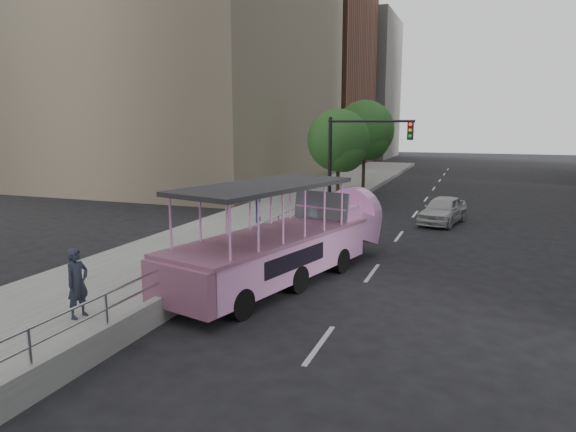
% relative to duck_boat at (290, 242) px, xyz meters
% --- Properties ---
extents(ground, '(160.00, 160.00, 0.00)m').
position_rel_duck_boat_xyz_m(ground, '(1.37, -2.54, -1.17)').
color(ground, black).
extents(sidewalk, '(5.50, 80.00, 0.30)m').
position_rel_duck_boat_xyz_m(sidewalk, '(-4.38, 7.46, -1.02)').
color(sidewalk, '#A4A49F').
rests_on(sidewalk, ground).
extents(kerb_wall, '(0.24, 30.00, 0.36)m').
position_rel_duck_boat_xyz_m(kerb_wall, '(-1.75, -0.54, -0.69)').
color(kerb_wall, '#A6A7A1').
rests_on(kerb_wall, sidewalk).
extents(guardrail, '(0.07, 22.00, 0.71)m').
position_rel_duck_boat_xyz_m(guardrail, '(-1.75, -0.54, -0.03)').
color(guardrail, silver).
rests_on(guardrail, kerb_wall).
extents(duck_boat, '(4.57, 9.75, 3.15)m').
position_rel_duck_boat_xyz_m(duck_boat, '(0.00, 0.00, 0.00)').
color(duck_boat, black).
rests_on(duck_boat, ground).
extents(car, '(2.44, 4.25, 1.36)m').
position_rel_duck_boat_xyz_m(car, '(3.95, 11.24, -0.49)').
color(car, silver).
rests_on(car, ground).
extents(pedestrian_near, '(0.46, 0.65, 1.69)m').
position_rel_duck_boat_xyz_m(pedestrian_near, '(-3.30, -5.66, -0.02)').
color(pedestrian_near, '#272C3A').
rests_on(pedestrian_near, sidewalk).
extents(parking_sign, '(0.12, 0.55, 2.47)m').
position_rel_duck_boat_xyz_m(parking_sign, '(-1.29, 0.46, 0.41)').
color(parking_sign, black).
rests_on(parking_sign, ground).
extents(traffic_signal, '(4.20, 0.32, 5.20)m').
position_rel_duck_boat_xyz_m(traffic_signal, '(-0.33, 9.95, 2.33)').
color(traffic_signal, black).
rests_on(traffic_signal, ground).
extents(street_tree_near, '(3.52, 3.52, 5.72)m').
position_rel_duck_boat_xyz_m(street_tree_near, '(-1.93, 13.38, 2.65)').
color(street_tree_near, '#332517').
rests_on(street_tree_near, ground).
extents(street_tree_far, '(3.97, 3.97, 6.45)m').
position_rel_duck_boat_xyz_m(street_tree_far, '(-1.73, 19.38, 3.14)').
color(street_tree_far, '#332517').
rests_on(street_tree_far, ground).
extents(midrise_brick, '(18.00, 16.00, 26.00)m').
position_rel_duck_boat_xyz_m(midrise_brick, '(-16.63, 45.46, 11.83)').
color(midrise_brick, brown).
rests_on(midrise_brick, ground).
extents(midrise_stone_b, '(16.00, 14.00, 20.00)m').
position_rel_duck_boat_xyz_m(midrise_stone_b, '(-14.63, 61.46, 8.83)').
color(midrise_stone_b, slate).
rests_on(midrise_stone_b, ground).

